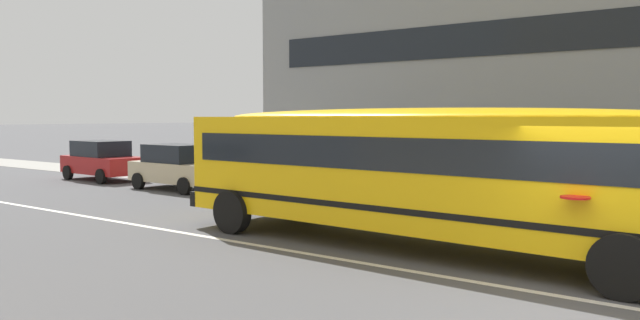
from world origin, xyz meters
The scene contains 6 objects.
ground_plane centered at (0.00, 0.00, 0.00)m, with size 400.00×400.00×0.00m, color #4C4C4F.
lane_centreline centered at (0.00, 0.00, 0.00)m, with size 110.00×0.16×0.01m, color silver.
school_bus centered at (-3.48, 1.71, 1.67)m, with size 12.67×3.25×2.82m.
parked_car_beige_under_tree centered at (-15.39, 5.50, 0.84)m, with size 3.95×1.98×1.64m.
parked_car_red_by_hydrant centered at (-20.60, 5.83, 0.84)m, with size 3.99×2.07×1.64m.
apartment_block_far_left centered at (-6.20, 15.22, 6.65)m, with size 17.96×10.87×13.30m.
Camera 1 is at (2.12, -9.31, 2.65)m, focal length 34.89 mm.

